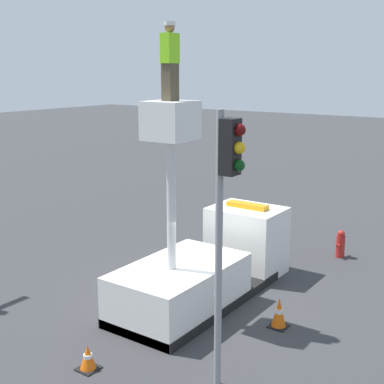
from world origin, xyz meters
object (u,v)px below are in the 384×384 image
object	(u,v)px
worker	(170,62)
traffic_cone_rear	(88,358)
bucket_truck	(207,264)
traffic_light_pole	(226,198)
traffic_cone_curbside	(279,313)
fire_hydrant	(341,244)

from	to	relation	value
worker	traffic_cone_rear	xyz separation A→B (m)	(-2.93, -0.03, -5.99)
bucket_truck	worker	world-z (taller)	worker
traffic_light_pole	traffic_cone_curbside	distance (m)	4.53
bucket_truck	worker	size ratio (longest dim) A/B	3.50
traffic_cone_rear	traffic_cone_curbside	distance (m)	4.65
worker	traffic_cone_rear	world-z (taller)	worker
fire_hydrant	traffic_light_pole	bearing A→B (deg)	-174.96
traffic_light_pole	traffic_cone_curbside	world-z (taller)	traffic_light_pole
fire_hydrant	traffic_cone_curbside	xyz separation A→B (m)	(-5.67, -0.53, -0.09)
bucket_truck	traffic_cone_rear	distance (m)	4.56
worker	traffic_cone_curbside	size ratio (longest dim) A/B	2.31
worker	traffic_cone_rear	size ratio (longest dim) A/B	3.15
bucket_truck	traffic_cone_rear	bearing A→B (deg)	-179.63
bucket_truck	traffic_cone_rear	size ratio (longest dim) A/B	11.03
bucket_truck	traffic_cone_curbside	distance (m)	2.55
bucket_truck	fire_hydrant	distance (m)	5.50
worker	traffic_light_pole	xyz separation A→B (m)	(-1.87, -2.66, -2.43)
traffic_light_pole	fire_hydrant	bearing A→B (deg)	5.04
traffic_cone_rear	traffic_light_pole	bearing A→B (deg)	-68.00
fire_hydrant	traffic_cone_curbside	distance (m)	5.69
worker	traffic_cone_rear	bearing A→B (deg)	-179.43
bucket_truck	worker	xyz separation A→B (m)	(-1.58, 0.00, 5.33)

